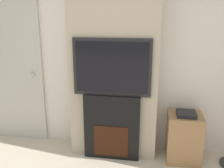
% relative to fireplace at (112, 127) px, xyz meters
% --- Properties ---
extents(wall_back, '(6.00, 0.06, 2.70)m').
position_rel_fireplace_xyz_m(wall_back, '(0.00, 0.36, 0.93)').
color(wall_back, silver).
rests_on(wall_back, ground_plane).
extents(chimney_breast, '(1.09, 0.33, 2.70)m').
position_rel_fireplace_xyz_m(chimney_breast, '(0.00, 0.17, 0.93)').
color(chimney_breast, tan).
rests_on(chimney_breast, ground_plane).
extents(fireplace, '(0.69, 0.15, 0.84)m').
position_rel_fireplace_xyz_m(fireplace, '(0.00, 0.00, 0.00)').
color(fireplace, black).
rests_on(fireplace, ground_plane).
extents(television, '(0.93, 0.07, 0.68)m').
position_rel_fireplace_xyz_m(television, '(0.00, -0.00, 0.76)').
color(television, black).
rests_on(television, fireplace).
extents(media_stand, '(0.41, 0.39, 0.66)m').
position_rel_fireplace_xyz_m(media_stand, '(0.89, 0.09, -0.10)').
color(media_stand, '#997047').
rests_on(media_stand, ground_plane).
extents(entry_door, '(0.89, 0.09, 2.04)m').
position_rel_fireplace_xyz_m(entry_door, '(-1.46, 0.31, 0.60)').
color(entry_door, '#BCB7AD').
rests_on(entry_door, ground_plane).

